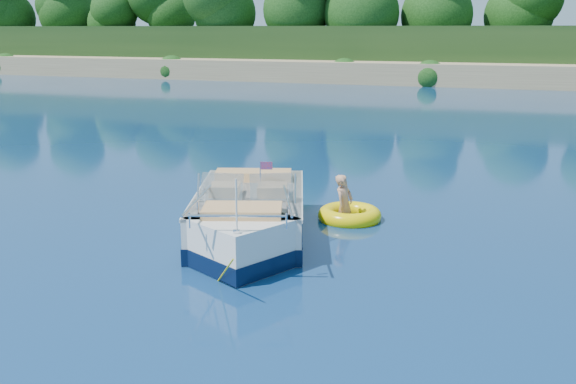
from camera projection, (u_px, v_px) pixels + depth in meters
name	position (u px, v px, depth m)	size (l,w,h in m)	color
ground	(213.00, 244.00, 11.73)	(160.00, 160.00, 0.00)	#0B294F
shoreline	(466.00, 55.00, 69.88)	(170.00, 59.00, 6.00)	#927B55
treeline	(449.00, 4.00, 47.90)	(150.00, 7.12, 8.19)	black
motorboat	(249.00, 220.00, 11.91)	(3.06, 5.42, 1.87)	white
tow_tube	(350.00, 215.00, 13.19)	(1.57, 1.57, 0.35)	#FFDD05
boy	(344.00, 219.00, 13.21)	(0.49, 0.32, 1.33)	tan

